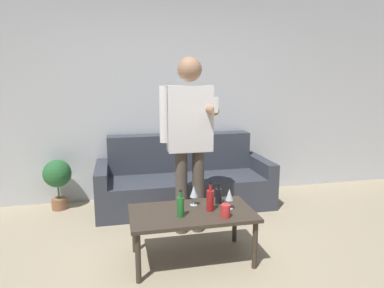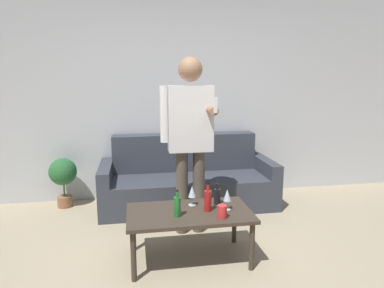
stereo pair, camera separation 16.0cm
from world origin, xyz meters
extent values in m
cube|color=silver|center=(0.00, 2.25, 1.35)|extent=(8.00, 0.06, 2.70)
cube|color=#383D47|center=(0.13, 1.66, 0.19)|extent=(1.84, 0.60, 0.39)
cube|color=#383D47|center=(0.13, 2.07, 0.43)|extent=(1.84, 0.23, 0.86)
cube|color=#383D47|center=(-0.87, 1.77, 0.28)|extent=(0.14, 0.84, 0.56)
cube|color=#383D47|center=(1.12, 1.77, 0.28)|extent=(0.14, 0.84, 0.56)
cube|color=#3D3328|center=(-0.07, 0.48, 0.43)|extent=(1.06, 0.60, 0.03)
cylinder|color=#3D3328|center=(-0.55, 0.23, 0.21)|extent=(0.04, 0.04, 0.42)
cylinder|color=#3D3328|center=(0.41, 0.23, 0.21)|extent=(0.04, 0.04, 0.42)
cylinder|color=#3D3328|center=(-0.55, 0.73, 0.21)|extent=(0.04, 0.04, 0.42)
cylinder|color=#3D3328|center=(0.41, 0.73, 0.21)|extent=(0.04, 0.04, 0.42)
cylinder|color=black|center=(0.21, 0.62, 0.52)|extent=(0.06, 0.06, 0.14)
cylinder|color=black|center=(0.21, 0.62, 0.61)|extent=(0.02, 0.02, 0.05)
cylinder|color=black|center=(0.21, 0.62, 0.63)|extent=(0.03, 0.03, 0.01)
cylinder|color=#23752D|center=(-0.19, 0.39, 0.53)|extent=(0.06, 0.06, 0.16)
cylinder|color=#23752D|center=(-0.19, 0.39, 0.64)|extent=(0.02, 0.02, 0.06)
cylinder|color=black|center=(-0.19, 0.39, 0.67)|extent=(0.03, 0.03, 0.01)
cylinder|color=#B21E1E|center=(0.09, 0.46, 0.54)|extent=(0.06, 0.06, 0.18)
cylinder|color=#B21E1E|center=(0.09, 0.46, 0.66)|extent=(0.02, 0.02, 0.07)
cylinder|color=black|center=(0.09, 0.46, 0.69)|extent=(0.03, 0.03, 0.01)
cylinder|color=silver|center=(-0.02, 0.62, 0.45)|extent=(0.07, 0.07, 0.01)
cylinder|color=silver|center=(-0.02, 0.62, 0.49)|extent=(0.01, 0.01, 0.07)
cone|color=silver|center=(-0.02, 0.62, 0.58)|extent=(0.07, 0.07, 0.10)
cylinder|color=silver|center=(0.26, 0.46, 0.45)|extent=(0.06, 0.06, 0.01)
cylinder|color=silver|center=(0.26, 0.46, 0.49)|extent=(0.01, 0.01, 0.08)
cone|color=silver|center=(0.26, 0.46, 0.58)|extent=(0.07, 0.07, 0.10)
cylinder|color=red|center=(0.17, 0.30, 0.50)|extent=(0.08, 0.08, 0.11)
cylinder|color=brown|center=(-0.05, 1.04, 0.43)|extent=(0.12, 0.12, 0.86)
cylinder|color=brown|center=(0.12, 1.04, 0.43)|extent=(0.12, 0.12, 0.86)
cube|color=white|center=(0.03, 1.04, 1.18)|extent=(0.44, 0.19, 0.64)
sphere|color=#9E7556|center=(0.03, 1.04, 1.65)|extent=(0.24, 0.24, 0.24)
cylinder|color=white|center=(-0.22, 1.04, 1.23)|extent=(0.08, 0.08, 0.55)
cylinder|color=#9E7556|center=(0.21, 0.90, 1.28)|extent=(0.08, 0.29, 0.08)
cube|color=white|center=(0.21, 0.72, 1.34)|extent=(0.03, 0.03, 0.14)
cylinder|color=#936042|center=(-1.39, 1.99, 0.07)|extent=(0.18, 0.18, 0.14)
cylinder|color=#476B38|center=(-1.39, 1.99, 0.23)|extent=(0.02, 0.02, 0.20)
sphere|color=#286633|center=(-1.39, 1.99, 0.45)|extent=(0.33, 0.33, 0.33)
camera|label=1|loc=(-0.67, -2.22, 1.56)|focal=32.00mm
camera|label=2|loc=(-0.52, -2.25, 1.56)|focal=32.00mm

